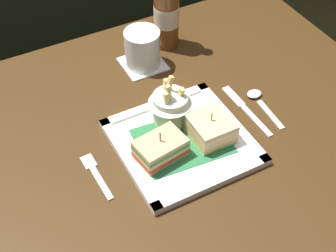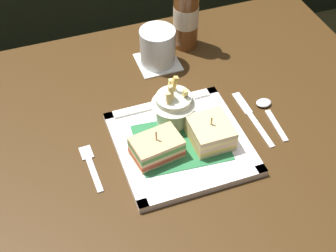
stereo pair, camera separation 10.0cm
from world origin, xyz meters
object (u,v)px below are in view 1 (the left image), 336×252
Objects in this scene: sandwich_half_right at (211,128)px; knife at (245,108)px; beer_bottle at (166,10)px; spoon at (259,100)px; fries_cup at (170,103)px; fork at (96,173)px; sandwich_half_left at (160,148)px; square_plate at (182,142)px; water_glass at (142,50)px; dining_table at (156,184)px.

knife is (0.12, 0.04, -0.03)m from sandwich_half_right.
beer_bottle is (0.08, 0.34, 0.07)m from sandwich_half_right.
spoon is (0.16, 0.05, -0.03)m from sandwich_half_right.
beer_bottle is at bearing 63.79° from fries_cup.
fork is (-0.20, -0.06, -0.06)m from fries_cup.
fork is (-0.13, 0.03, -0.03)m from sandwich_half_left.
water_glass is at bearing 81.01° from square_plate.
fries_cup is (-0.05, 0.08, 0.02)m from sandwich_half_right.
sandwich_half_right is at bearing -13.85° from square_plate.
dining_table is at bearing -110.27° from water_glass.
square_plate is 0.22m from spoon.
fries_cup is at bearing -116.21° from beer_bottle.
beer_bottle is 0.31m from knife.
fries_cup is 0.41× the size of beer_bottle.
fries_cup reaches higher than fork.
spoon is (0.04, 0.00, 0.00)m from knife.
spoon is at bearing -54.36° from water_glass.
sandwich_half_left is 0.28m from spoon.
knife is 0.04m from spoon.
beer_bottle is (0.17, 0.27, 0.27)m from dining_table.
square_plate is 0.28m from water_glass.
fries_cup is 0.29m from beer_bottle.
sandwich_half_left is 0.14m from fork.
square_plate is 0.36m from beer_bottle.
water_glass is at bearing 70.68° from sandwich_half_left.
sandwich_half_left is at bearing -170.29° from spoon.
water_glass is at bearing 69.73° from dining_table.
knife is at bearing 2.60° from fork.
water_glass reaches higher than fork.
water_glass is at bearing 48.61° from fork.
fries_cup is at bearing 17.70° from dining_table.
square_plate is at bearing -54.33° from dining_table.
dining_table is at bearing 144.88° from sandwich_half_right.
water_glass is at bearing 80.31° from fries_cup.
spoon is (0.28, 0.05, -0.03)m from sandwich_half_left.
dining_table is 9.04× the size of fork.
sandwich_half_left reaches higher than dining_table.
sandwich_half_right is 0.97× the size of water_glass.
beer_bottle is 1.50× the size of knife.
square_plate is 2.89× the size of water_glass.
dining_table is 4.28× the size of square_plate.
beer_bottle is 0.32m from spoon.
beer_bottle is at bearing 67.53° from square_plate.
square_plate is (0.04, -0.05, 0.18)m from dining_table.
knife is at bearing -61.89° from water_glass.
fork is at bearing 173.96° from sandwich_half_right.
sandwich_half_left is 0.85× the size of fork.
fries_cup is at bearing 170.38° from spoon.
sandwich_half_left is 0.11m from fries_cup.
sandwich_half_right is at bearing -163.54° from spoon.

